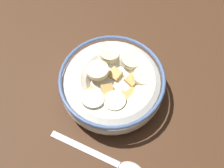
# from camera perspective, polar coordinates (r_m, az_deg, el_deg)

# --- Properties ---
(ground_plane) EXTENTS (1.10, 1.10, 0.02)m
(ground_plane) POSITION_cam_1_polar(r_m,az_deg,el_deg) (0.52, -0.00, -2.14)
(ground_plane) COLOR #472B19
(cereal_bowl) EXTENTS (0.17, 0.17, 0.06)m
(cereal_bowl) POSITION_cam_1_polar(r_m,az_deg,el_deg) (0.48, -0.00, -0.09)
(cereal_bowl) COLOR silver
(cereal_bowl) RESTS_ON ground_plane
(spoon) EXTENTS (0.15, 0.10, 0.01)m
(spoon) POSITION_cam_1_polar(r_m,az_deg,el_deg) (0.46, 0.71, -15.21)
(spoon) COLOR silver
(spoon) RESTS_ON ground_plane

